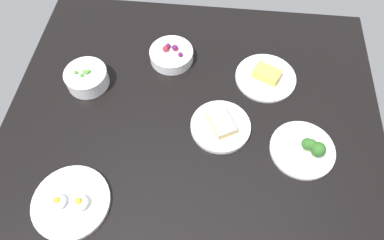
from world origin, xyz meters
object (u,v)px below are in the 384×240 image
Objects in this scene: plate_cheese at (266,77)px; plate_eggs at (71,202)px; plate_sandwich at (221,125)px; bowl_peas at (87,77)px; bowl_berries at (172,54)px; plate_broccoli at (305,149)px.

plate_eggs is (54.86, 51.00, 0.08)cm from plate_cheese.
plate_eggs is 49.92cm from plate_sandwich.
bowl_peas is 30.60cm from bowl_berries.
plate_sandwich is 0.96× the size of plate_broccoli.
plate_eggs is 1.11× the size of plate_broccoli.
bowl_peas is at bearing 7.86° from plate_cheese.
bowl_peas reaches higher than plate_cheese.
plate_eggs is (-6.24, 42.56, -2.01)cm from bowl_peas.
plate_cheese is (-61.11, -8.43, -2.10)cm from bowl_peas.
plate_sandwich is at bearing -144.02° from plate_eggs.
plate_cheese is 1.06× the size of plate_broccoli.
bowl_berries reaches higher than plate_cheese.
plate_cheese is 1.10× the size of plate_sandwich.
bowl_peas is 0.73× the size of plate_broccoli.
plate_cheese is 0.96× the size of plate_eggs.
bowl_berries reaches higher than plate_sandwich.
plate_broccoli is at bearing 143.99° from bowl_berries.
plate_cheese is at bearing -123.73° from plate_sandwich.
bowl_peas reaches higher than plate_sandwich.
plate_sandwich is (-40.40, -29.33, 0.28)cm from plate_eggs.
plate_broccoli reaches higher than plate_eggs.
plate_eggs is 1.15× the size of plate_sandwich.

